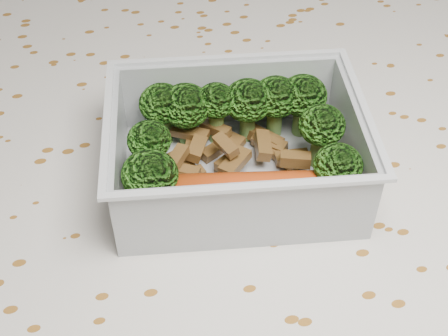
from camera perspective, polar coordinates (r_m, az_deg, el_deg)
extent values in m
cube|color=brown|center=(0.51, 0.43, -4.06)|extent=(1.40, 0.90, 0.04)
cube|color=silver|center=(0.49, 0.44, -2.29)|extent=(1.46, 0.96, 0.01)
cube|color=silver|center=(0.50, 1.11, -0.83)|extent=(0.20, 0.16, 0.00)
cube|color=silver|center=(0.53, 0.39, 6.90)|extent=(0.18, 0.03, 0.06)
cube|color=silver|center=(0.43, 2.10, -4.26)|extent=(0.18, 0.03, 0.06)
cube|color=silver|center=(0.49, 11.59, 2.49)|extent=(0.02, 0.13, 0.06)
cube|color=silver|center=(0.48, -9.60, 1.21)|extent=(0.02, 0.13, 0.06)
cube|color=silver|center=(0.51, 0.35, 10.04)|extent=(0.19, 0.03, 0.00)
cube|color=silver|center=(0.40, 2.30, -1.81)|extent=(0.19, 0.03, 0.00)
cube|color=silver|center=(0.47, 12.71, 5.37)|extent=(0.03, 0.14, 0.00)
cube|color=silver|center=(0.46, -10.67, 4.07)|extent=(0.03, 0.14, 0.00)
cylinder|color=#608C3F|center=(0.52, -5.50, 3.61)|extent=(0.01, 0.01, 0.03)
ellipsoid|color=#3C841F|center=(0.50, -5.71, 5.89)|extent=(0.04, 0.04, 0.03)
cylinder|color=#608C3F|center=(0.52, -3.40, 3.43)|extent=(0.01, 0.01, 0.02)
ellipsoid|color=#3C841F|center=(0.50, -3.53, 5.71)|extent=(0.04, 0.04, 0.03)
cylinder|color=#608C3F|center=(0.52, -0.70, 3.90)|extent=(0.01, 0.01, 0.03)
ellipsoid|color=#3C841F|center=(0.50, -0.73, 6.19)|extent=(0.03, 0.03, 0.03)
cylinder|color=#608C3F|center=(0.52, 2.14, 3.92)|extent=(0.01, 0.01, 0.03)
ellipsoid|color=#3C841F|center=(0.50, 2.22, 6.20)|extent=(0.04, 0.04, 0.03)
cylinder|color=#608C3F|center=(0.53, 4.62, 4.24)|extent=(0.01, 0.01, 0.03)
ellipsoid|color=#3C841F|center=(0.51, 4.79, 6.51)|extent=(0.04, 0.04, 0.03)
cylinder|color=#608C3F|center=(0.53, 7.00, 4.33)|extent=(0.01, 0.01, 0.03)
ellipsoid|color=#3C841F|center=(0.51, 7.26, 6.59)|extent=(0.04, 0.04, 0.03)
cylinder|color=#608C3F|center=(0.49, -6.60, 0.25)|extent=(0.01, 0.01, 0.03)
ellipsoid|color=#3C841F|center=(0.47, -6.86, 2.55)|extent=(0.03, 0.03, 0.03)
cylinder|color=#608C3F|center=(0.50, 8.62, 1.61)|extent=(0.01, 0.01, 0.03)
ellipsoid|color=#3C841F|center=(0.49, 8.95, 3.90)|extent=(0.04, 0.04, 0.03)
cylinder|color=#608C3F|center=(0.46, -6.53, -2.95)|extent=(0.01, 0.01, 0.02)
ellipsoid|color=#3C841F|center=(0.45, -6.80, -0.64)|extent=(0.04, 0.04, 0.04)
cylinder|color=#608C3F|center=(0.47, 9.98, -2.07)|extent=(0.01, 0.01, 0.03)
ellipsoid|color=#3C841F|center=(0.45, 10.39, 0.22)|extent=(0.04, 0.04, 0.03)
cube|color=brown|center=(0.51, -3.13, 3.22)|extent=(0.03, 0.03, 0.01)
cube|color=brown|center=(0.51, -3.03, 2.00)|extent=(0.02, 0.03, 0.01)
cube|color=brown|center=(0.50, 6.22, 1.00)|extent=(0.03, 0.01, 0.01)
cube|color=brown|center=(0.49, -3.06, -0.72)|extent=(0.02, 0.02, 0.01)
cube|color=brown|center=(0.49, 6.55, 0.78)|extent=(0.03, 0.02, 0.01)
cube|color=brown|center=(0.49, -2.52, 1.78)|extent=(0.02, 0.03, 0.01)
cube|color=brown|center=(0.48, 1.02, 0.53)|extent=(0.03, 0.03, 0.01)
cube|color=brown|center=(0.50, 3.58, 2.09)|extent=(0.02, 0.03, 0.01)
cube|color=brown|center=(0.48, -4.27, -0.08)|extent=(0.02, 0.03, 0.01)
cube|color=brown|center=(0.52, 0.33, 2.79)|extent=(0.03, 0.03, 0.01)
cube|color=brown|center=(0.51, 5.40, 1.04)|extent=(0.03, 0.04, 0.01)
cube|color=brown|center=(0.51, -0.80, 3.63)|extent=(0.03, 0.03, 0.01)
cube|color=brown|center=(0.48, 0.17, 2.09)|extent=(0.02, 0.03, 0.01)
cube|color=brown|center=(0.50, 0.46, 0.68)|extent=(0.03, 0.02, 0.01)
cube|color=brown|center=(0.47, -4.40, 0.82)|extent=(0.02, 0.03, 0.01)
cube|color=brown|center=(0.49, -4.16, -0.03)|extent=(0.03, 0.02, 0.01)
cube|color=brown|center=(0.51, 4.17, 2.26)|extent=(0.03, 0.03, 0.01)
cube|color=brown|center=(0.51, -0.62, 1.78)|extent=(0.03, 0.02, 0.01)
cube|color=brown|center=(0.50, -3.70, 0.49)|extent=(0.03, 0.03, 0.01)
cube|color=brown|center=(0.48, -3.80, -0.32)|extent=(0.03, 0.02, 0.01)
cube|color=brown|center=(0.52, 3.70, 2.77)|extent=(0.03, 0.03, 0.01)
cylinder|color=#B63C11|center=(0.45, 2.20, -2.28)|extent=(0.14, 0.06, 0.03)
sphere|color=#B63C11|center=(0.46, 10.81, -2.01)|extent=(0.03, 0.03, 0.03)
sphere|color=#B63C11|center=(0.46, -6.58, -2.50)|extent=(0.03, 0.03, 0.03)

